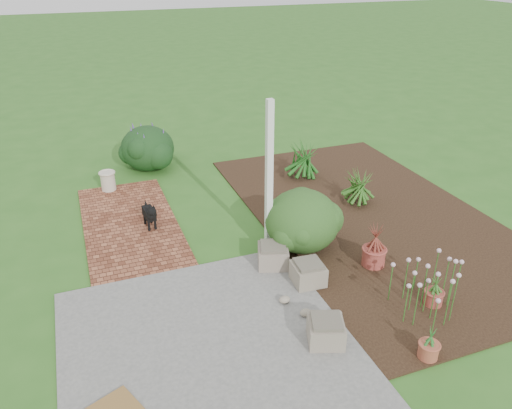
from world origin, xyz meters
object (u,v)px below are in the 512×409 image
object	(u,v)px
stone_trough_near	(326,332)
cream_ceramic_urn	(108,181)
black_dog	(150,213)
evergreen_shrub	(302,219)

from	to	relation	value
stone_trough_near	cream_ceramic_urn	xyz separation A→B (m)	(-2.03, 5.51, 0.05)
cream_ceramic_urn	black_dog	bearing A→B (deg)	-74.50
black_dog	evergreen_shrub	size ratio (longest dim) A/B	0.46
evergreen_shrub	black_dog	bearing A→B (deg)	145.90
stone_trough_near	evergreen_shrub	xyz separation A→B (m)	(0.69, 2.15, 0.35)
stone_trough_near	black_dog	bearing A→B (deg)	112.59
stone_trough_near	black_dog	size ratio (longest dim) A/B	0.78
stone_trough_near	cream_ceramic_urn	bearing A→B (deg)	110.24
black_dog	cream_ceramic_urn	size ratio (longest dim) A/B	1.44
cream_ceramic_urn	evergreen_shrub	bearing A→B (deg)	-51.09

